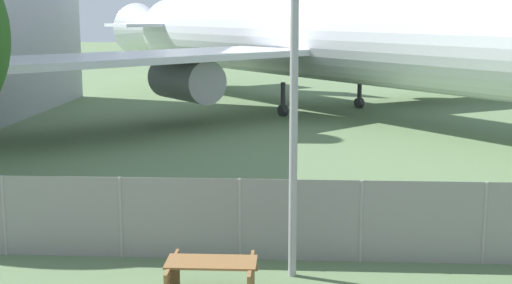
# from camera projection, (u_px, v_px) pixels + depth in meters

# --- Properties ---
(perimeter_fence) EXTENTS (56.07, 0.07, 1.77)m
(perimeter_fence) POSITION_uv_depth(u_px,v_px,m) (240.00, 219.00, 15.04)
(perimeter_fence) COLOR gray
(perimeter_fence) RESTS_ON ground
(airplane) EXTENTS (32.77, 39.14, 12.64)m
(airplane) POSITION_uv_depth(u_px,v_px,m) (341.00, 39.00, 35.76)
(airplane) COLOR silver
(airplane) RESTS_ON ground
(picnic_bench_near_cabin) EXTENTS (1.65, 1.41, 0.76)m
(picnic_bench_near_cabin) POSITION_uv_depth(u_px,v_px,m) (211.00, 276.00, 12.94)
(picnic_bench_near_cabin) COLOR brown
(picnic_bench_near_cabin) RESTS_ON ground
(light_mast) EXTENTS (0.44, 0.44, 8.81)m
(light_mast) POSITION_uv_depth(u_px,v_px,m) (295.00, 7.00, 13.31)
(light_mast) COLOR #99999E
(light_mast) RESTS_ON ground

